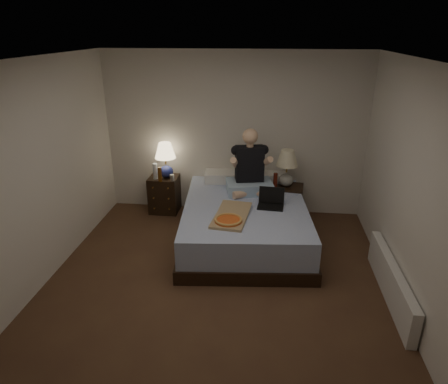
# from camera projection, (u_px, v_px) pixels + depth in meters

# --- Properties ---
(floor) EXTENTS (4.00, 4.50, 0.00)m
(floor) POSITION_uv_depth(u_px,v_px,m) (215.00, 291.00, 4.54)
(floor) COLOR brown
(floor) RESTS_ON ground
(ceiling) EXTENTS (4.00, 4.50, 0.00)m
(ceiling) POSITION_uv_depth(u_px,v_px,m) (213.00, 61.00, 3.59)
(ceiling) COLOR white
(ceiling) RESTS_ON ground
(wall_back) EXTENTS (4.00, 0.00, 2.50)m
(wall_back) POSITION_uv_depth(u_px,v_px,m) (234.00, 135.00, 6.13)
(wall_back) COLOR beige
(wall_back) RESTS_ON ground
(wall_front) EXTENTS (4.00, 0.00, 2.50)m
(wall_front) POSITION_uv_depth(u_px,v_px,m) (155.00, 356.00, 2.00)
(wall_front) COLOR beige
(wall_front) RESTS_ON ground
(wall_left) EXTENTS (0.00, 4.50, 2.50)m
(wall_left) POSITION_uv_depth(u_px,v_px,m) (29.00, 181.00, 4.27)
(wall_left) COLOR beige
(wall_left) RESTS_ON ground
(wall_right) EXTENTS (0.00, 4.50, 2.50)m
(wall_right) POSITION_uv_depth(u_px,v_px,m) (419.00, 198.00, 3.86)
(wall_right) COLOR beige
(wall_right) RESTS_ON ground
(bed) EXTENTS (1.83, 2.33, 0.55)m
(bed) POSITION_uv_depth(u_px,v_px,m) (245.00, 222.00, 5.55)
(bed) COLOR #5C77B8
(bed) RESTS_ON floor
(nightstand_left) EXTENTS (0.46, 0.41, 0.59)m
(nightstand_left) POSITION_uv_depth(u_px,v_px,m) (165.00, 194.00, 6.43)
(nightstand_left) COLOR black
(nightstand_left) RESTS_ON floor
(nightstand_right) EXTENTS (0.48, 0.45, 0.57)m
(nightstand_right) POSITION_uv_depth(u_px,v_px,m) (287.00, 204.00, 6.09)
(nightstand_right) COLOR black
(nightstand_right) RESTS_ON floor
(lamp_left) EXTENTS (0.36, 0.36, 0.56)m
(lamp_left) POSITION_uv_depth(u_px,v_px,m) (166.00, 160.00, 6.20)
(lamp_left) COLOR navy
(lamp_left) RESTS_ON nightstand_left
(lamp_right) EXTENTS (0.33, 0.33, 0.56)m
(lamp_right) POSITION_uv_depth(u_px,v_px,m) (287.00, 168.00, 5.89)
(lamp_right) COLOR #989991
(lamp_right) RESTS_ON nightstand_right
(water_bottle) EXTENTS (0.07, 0.07, 0.25)m
(water_bottle) POSITION_uv_depth(u_px,v_px,m) (155.00, 171.00, 6.20)
(water_bottle) COLOR white
(water_bottle) RESTS_ON nightstand_left
(soda_can) EXTENTS (0.07, 0.07, 0.10)m
(soda_can) POSITION_uv_depth(u_px,v_px,m) (172.00, 178.00, 6.14)
(soda_can) COLOR beige
(soda_can) RESTS_ON nightstand_left
(beer_bottle_left) EXTENTS (0.06, 0.06, 0.23)m
(beer_bottle_left) POSITION_uv_depth(u_px,v_px,m) (160.00, 174.00, 6.09)
(beer_bottle_left) COLOR #60350D
(beer_bottle_left) RESTS_ON nightstand_left
(beer_bottle_right) EXTENTS (0.06, 0.06, 0.23)m
(beer_bottle_right) POSITION_uv_depth(u_px,v_px,m) (275.00, 181.00, 5.88)
(beer_bottle_right) COLOR #5C190D
(beer_bottle_right) RESTS_ON nightstand_right
(person) EXTENTS (0.75, 0.64, 0.93)m
(person) POSITION_uv_depth(u_px,v_px,m) (250.00, 162.00, 5.67)
(person) COLOR black
(person) RESTS_ON bed
(laptop) EXTENTS (0.36, 0.31, 0.24)m
(laptop) POSITION_uv_depth(u_px,v_px,m) (271.00, 199.00, 5.30)
(laptop) COLOR black
(laptop) RESTS_ON bed
(pizza_box) EXTENTS (0.49, 0.80, 0.08)m
(pizza_box) POSITION_uv_depth(u_px,v_px,m) (228.00, 221.00, 4.88)
(pizza_box) COLOR tan
(pizza_box) RESTS_ON bed
(radiator) EXTENTS (0.10, 1.60, 0.40)m
(radiator) POSITION_uv_depth(u_px,v_px,m) (391.00, 282.00, 4.36)
(radiator) COLOR silver
(radiator) RESTS_ON floor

